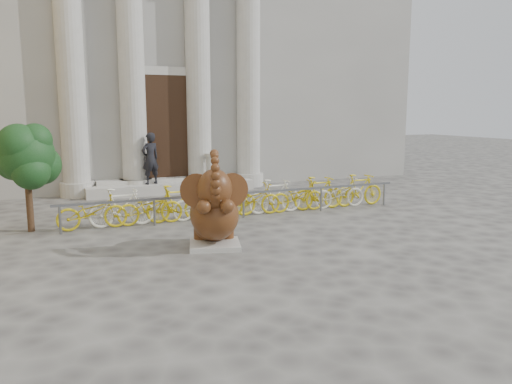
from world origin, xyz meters
name	(u,v)px	position (x,y,z in m)	size (l,w,h in m)	color
ground	(287,265)	(0.00, 0.00, 0.00)	(80.00, 80.00, 0.00)	#474442
classical_building	(139,41)	(0.00, 14.93, 5.98)	(22.00, 10.70, 12.00)	gray
entrance_steps	(171,187)	(0.00, 9.40, 0.18)	(6.00, 1.20, 0.36)	#A8A59E
elephant_statue	(214,212)	(-0.89, 1.72, 0.78)	(1.42, 1.70, 2.15)	#A8A59E
bike_rack	(240,199)	(0.79, 4.54, 0.50)	(9.88, 0.53, 1.00)	slate
tree	(27,157)	(-4.57, 4.88, 1.85)	(1.53, 1.39, 2.65)	#332114
pedestrian	(150,158)	(-0.76, 9.27, 1.27)	(0.66, 0.44, 1.82)	black
balustrade_post	(210,168)	(1.40, 9.10, 0.84)	(0.42, 0.42, 1.03)	#A8A59E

